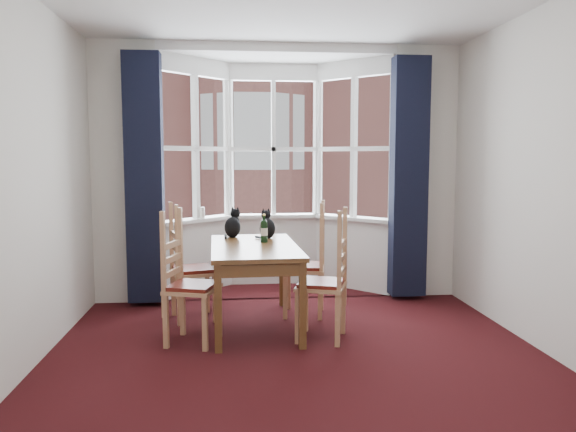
{
  "coord_description": "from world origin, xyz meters",
  "views": [
    {
      "loc": [
        -0.49,
        -3.93,
        1.57
      ],
      "look_at": [
        -0.01,
        1.05,
        1.05
      ],
      "focal_mm": 35.0,
      "sensor_mm": 36.0,
      "label": 1
    }
  ],
  "objects": [
    {
      "name": "floor",
      "position": [
        0.0,
        0.0,
        0.0
      ],
      "size": [
        4.5,
        4.5,
        0.0
      ],
      "primitive_type": "plane",
      "color": "black",
      "rests_on": "ground"
    },
    {
      "name": "wall_left",
      "position": [
        -2.0,
        0.0,
        1.4
      ],
      "size": [
        0.0,
        4.5,
        4.5
      ],
      "primitive_type": "plane",
      "rotation": [
        1.57,
        0.0,
        1.57
      ],
      "color": "silver",
      "rests_on": "floor"
    },
    {
      "name": "wall_right",
      "position": [
        2.0,
        0.0,
        1.4
      ],
      "size": [
        0.0,
        4.5,
        4.5
      ],
      "primitive_type": "plane",
      "rotation": [
        1.57,
        0.0,
        -1.57
      ],
      "color": "silver",
      "rests_on": "floor"
    },
    {
      "name": "wall_near",
      "position": [
        0.0,
        -2.25,
        1.4
      ],
      "size": [
        4.0,
        0.0,
        4.0
      ],
      "primitive_type": "plane",
      "rotation": [
        -1.57,
        0.0,
        0.0
      ],
      "color": "silver",
      "rests_on": "floor"
    },
    {
      "name": "wall_back_pier_left",
      "position": [
        -1.65,
        2.25,
        1.4
      ],
      "size": [
        0.7,
        0.12,
        2.8
      ],
      "primitive_type": "cube",
      "color": "silver",
      "rests_on": "floor"
    },
    {
      "name": "wall_back_pier_right",
      "position": [
        1.65,
        2.25,
        1.4
      ],
      "size": [
        0.7,
        0.12,
        2.8
      ],
      "primitive_type": "cube",
      "color": "silver",
      "rests_on": "floor"
    },
    {
      "name": "bay_window",
      "position": [
        0.0,
        2.75,
        1.4
      ],
      "size": [
        2.76,
        0.94,
        2.8
      ],
      "color": "white",
      "rests_on": "floor"
    },
    {
      "name": "curtain_left",
      "position": [
        -1.42,
        2.07,
        1.35
      ],
      "size": [
        0.38,
        0.22,
        2.6
      ],
      "primitive_type": "cube",
      "color": "black",
      "rests_on": "floor"
    },
    {
      "name": "curtain_right",
      "position": [
        1.42,
        2.07,
        1.35
      ],
      "size": [
        0.38,
        0.22,
        2.6
      ],
      "primitive_type": "cube",
      "color": "black",
      "rests_on": "floor"
    },
    {
      "name": "dining_table",
      "position": [
        -0.31,
        1.21,
        0.68
      ],
      "size": [
        0.84,
        1.5,
        0.77
      ],
      "color": "brown",
      "rests_on": "floor"
    },
    {
      "name": "chair_left_near",
      "position": [
        -0.93,
        0.8,
        0.47
      ],
      "size": [
        0.51,
        0.52,
        0.92
      ],
      "color": "tan",
      "rests_on": "floor"
    },
    {
      "name": "chair_left_far",
      "position": [
        -0.98,
        1.47,
        0.47
      ],
      "size": [
        0.49,
        0.51,
        0.92
      ],
      "color": "tan",
      "rests_on": "floor"
    },
    {
      "name": "chair_right_near",
      "position": [
        0.34,
        0.75,
        0.47
      ],
      "size": [
        0.51,
        0.52,
        0.92
      ],
      "color": "tan",
      "rests_on": "floor"
    },
    {
      "name": "chair_right_far",
      "position": [
        0.29,
        1.53,
        0.47
      ],
      "size": [
        0.47,
        0.49,
        0.92
      ],
      "color": "tan",
      "rests_on": "floor"
    },
    {
      "name": "cat_left",
      "position": [
        -0.5,
        1.76,
        0.88
      ],
      "size": [
        0.23,
        0.26,
        0.31
      ],
      "color": "black",
      "rests_on": "dining_table"
    },
    {
      "name": "cat_right",
      "position": [
        -0.16,
        1.65,
        0.88
      ],
      "size": [
        0.18,
        0.24,
        0.31
      ],
      "color": "black",
      "rests_on": "dining_table"
    },
    {
      "name": "wine_bottle",
      "position": [
        -0.21,
        1.38,
        0.88
      ],
      "size": [
        0.07,
        0.07,
        0.27
      ],
      "color": "black",
      "rests_on": "dining_table"
    },
    {
      "name": "candle_tall",
      "position": [
        -0.86,
        2.6,
        0.94
      ],
      "size": [
        0.06,
        0.06,
        0.13
      ],
      "primitive_type": "cylinder",
      "color": "white",
      "rests_on": "bay_window"
    },
    {
      "name": "street",
      "position": [
        0.0,
        32.25,
        -6.0
      ],
      "size": [
        80.0,
        80.0,
        0.0
      ],
      "primitive_type": "plane",
      "color": "#333335",
      "rests_on": "ground"
    },
    {
      "name": "tenement_building",
      "position": [
        0.0,
        14.01,
        1.6
      ],
      "size": [
        18.4,
        7.8,
        15.2
      ],
      "color": "#96574D",
      "rests_on": "street"
    }
  ]
}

